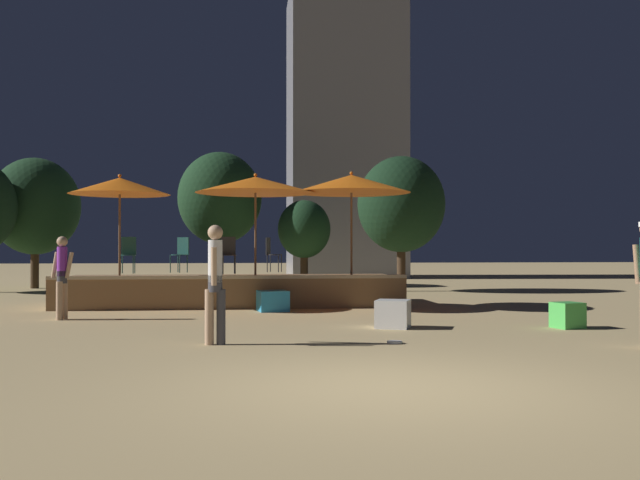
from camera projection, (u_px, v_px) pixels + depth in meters
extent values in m
plane|color=tan|center=(392.00, 388.00, 7.12)|extent=(120.00, 120.00, 0.00)
cube|color=olive|center=(232.00, 290.00, 17.64)|extent=(8.15, 2.91, 0.70)
cube|color=#CCB793|center=(231.00, 277.00, 16.24)|extent=(8.15, 0.12, 0.08)
cylinder|color=brown|center=(120.00, 252.00, 16.20)|extent=(0.05, 0.05, 2.62)
cone|color=orange|center=(120.00, 186.00, 16.21)|extent=(2.27, 2.27, 0.38)
sphere|color=orange|center=(120.00, 176.00, 16.22)|extent=(0.08, 0.08, 0.08)
cylinder|color=brown|center=(255.00, 251.00, 16.47)|extent=(0.05, 0.05, 2.68)
cone|color=orange|center=(255.00, 185.00, 16.49)|extent=(2.78, 2.78, 0.38)
sphere|color=orange|center=(255.00, 175.00, 16.49)|extent=(0.08, 0.08, 0.08)
cylinder|color=brown|center=(351.00, 250.00, 16.76)|extent=(0.05, 0.05, 2.70)
cone|color=orange|center=(351.00, 184.00, 16.78)|extent=(2.79, 2.79, 0.42)
sphere|color=orange|center=(351.00, 173.00, 16.78)|extent=(0.08, 0.08, 0.08)
cube|color=#4CC651|center=(567.00, 315.00, 12.43)|extent=(0.54, 0.54, 0.45)
cube|color=#2D9EDB|center=(273.00, 301.00, 15.76)|extent=(0.73, 0.73, 0.46)
cube|color=white|center=(393.00, 314.00, 12.46)|extent=(0.73, 0.73, 0.49)
cylinder|color=#997051|center=(637.00, 264.00, 10.10)|extent=(0.13, 0.15, 0.56)
cylinder|color=#3F3F47|center=(221.00, 317.00, 10.30)|extent=(0.13, 0.13, 0.80)
cylinder|color=tan|center=(209.00, 317.00, 10.29)|extent=(0.13, 0.13, 0.80)
cylinder|color=#3F3F47|center=(215.00, 284.00, 10.30)|extent=(0.21, 0.21, 0.24)
cylinder|color=white|center=(215.00, 261.00, 10.30)|extent=(0.21, 0.21, 0.61)
cylinder|color=tan|center=(216.00, 266.00, 10.47)|extent=(0.10, 0.23, 0.55)
cylinder|color=tan|center=(214.00, 266.00, 10.13)|extent=(0.09, 0.12, 0.55)
sphere|color=tan|center=(215.00, 232.00, 10.31)|extent=(0.22, 0.22, 0.22)
cylinder|color=tan|center=(64.00, 300.00, 13.97)|extent=(0.13, 0.13, 0.75)
cylinder|color=tan|center=(59.00, 301.00, 13.82)|extent=(0.13, 0.13, 0.75)
cylinder|color=#3F3F47|center=(62.00, 277.00, 13.90)|extent=(0.19, 0.19, 0.24)
cylinder|color=purple|center=(62.00, 261.00, 13.90)|extent=(0.19, 0.19, 0.57)
cylinder|color=tan|center=(55.00, 265.00, 13.94)|extent=(0.19, 0.13, 0.52)
cylinder|color=tan|center=(69.00, 265.00, 13.86)|extent=(0.20, 0.14, 0.52)
sphere|color=tan|center=(62.00, 242.00, 13.91)|extent=(0.20, 0.20, 0.20)
cylinder|color=#2D3338|center=(223.00, 265.00, 17.08)|extent=(0.02, 0.02, 0.45)
cylinder|color=#2D3338|center=(235.00, 265.00, 17.13)|extent=(0.02, 0.02, 0.45)
cylinder|color=#2D3338|center=(222.00, 264.00, 17.37)|extent=(0.02, 0.02, 0.45)
cylinder|color=#2D3338|center=(234.00, 264.00, 17.43)|extent=(0.02, 0.02, 0.45)
cylinder|color=#2D3338|center=(229.00, 255.00, 17.25)|extent=(0.40, 0.40, 0.02)
cube|color=#2D3338|center=(228.00, 246.00, 17.42)|extent=(0.36, 0.06, 0.45)
cylinder|color=#1E4C47|center=(170.00, 264.00, 18.03)|extent=(0.02, 0.02, 0.45)
cylinder|color=#1E4C47|center=(180.00, 264.00, 17.89)|extent=(0.02, 0.02, 0.45)
cylinder|color=#1E4C47|center=(178.00, 264.00, 18.30)|extent=(0.02, 0.02, 0.45)
cylinder|color=#1E4C47|center=(187.00, 264.00, 18.15)|extent=(0.02, 0.02, 0.45)
cylinder|color=#1E4C47|center=(179.00, 255.00, 18.10)|extent=(0.40, 0.40, 0.02)
cube|color=#1E4C47|center=(183.00, 246.00, 18.25)|extent=(0.31, 0.23, 0.45)
cylinder|color=#1E4C47|center=(120.00, 264.00, 17.31)|extent=(0.02, 0.02, 0.45)
cylinder|color=#1E4C47|center=(133.00, 264.00, 17.34)|extent=(0.02, 0.02, 0.45)
cylinder|color=#1E4C47|center=(122.00, 264.00, 17.60)|extent=(0.02, 0.02, 0.45)
cylinder|color=#1E4C47|center=(135.00, 264.00, 17.64)|extent=(0.02, 0.02, 0.45)
cylinder|color=#1E4C47|center=(128.00, 255.00, 17.47)|extent=(0.40, 0.40, 0.02)
cube|color=#1E4C47|center=(129.00, 246.00, 17.65)|extent=(0.36, 0.03, 0.45)
cylinder|color=#2D3338|center=(278.00, 263.00, 18.39)|extent=(0.02, 0.02, 0.45)
cylinder|color=#2D3338|center=(281.00, 263.00, 18.68)|extent=(0.02, 0.02, 0.45)
cylinder|color=#2D3338|center=(267.00, 263.00, 18.45)|extent=(0.02, 0.02, 0.45)
cylinder|color=#2D3338|center=(270.00, 263.00, 18.74)|extent=(0.02, 0.02, 0.45)
cylinder|color=#2D3338|center=(274.00, 255.00, 18.57)|extent=(0.40, 0.40, 0.02)
cube|color=#2D3338|center=(268.00, 246.00, 18.60)|extent=(0.14, 0.35, 0.45)
cylinder|color=white|center=(395.00, 342.00, 10.45)|extent=(0.22, 0.22, 0.03)
cylinder|color=#3D2B1C|center=(304.00, 270.00, 25.90)|extent=(0.28, 0.28, 1.23)
ellipsoid|color=#19381E|center=(304.00, 229.00, 25.92)|extent=(1.92, 1.92, 2.11)
cylinder|color=#3D2B1C|center=(401.00, 267.00, 23.09)|extent=(0.28, 0.28, 1.55)
ellipsoid|color=black|center=(401.00, 204.00, 23.11)|extent=(2.84, 2.84, 3.12)
cylinder|color=#3D2B1C|center=(220.00, 261.00, 26.36)|extent=(0.28, 0.28, 1.87)
ellipsoid|color=#19381E|center=(220.00, 198.00, 26.39)|extent=(3.10, 3.10, 3.41)
cylinder|color=#3D2B1C|center=(35.00, 267.00, 24.73)|extent=(0.28, 0.28, 1.48)
ellipsoid|color=#19381E|center=(35.00, 206.00, 24.76)|extent=(3.06, 3.06, 3.37)
cube|color=gray|center=(345.00, 135.00, 34.61)|extent=(5.37, 4.87, 13.79)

